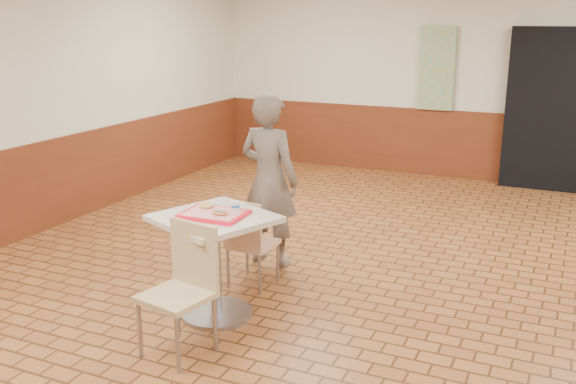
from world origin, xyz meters
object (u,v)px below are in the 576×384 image
at_px(main_table, 215,249).
at_px(customer, 269,180).
at_px(chair_main_back, 249,239).
at_px(serving_tray, 214,214).
at_px(chair_main_front, 184,282).
at_px(paper_cup, 235,206).
at_px(ring_donut, 206,205).
at_px(long_john_donut, 220,213).

height_order(main_table, customer, customer).
xyz_separation_m(chair_main_back, serving_tray, (0.02, -0.60, 0.40)).
xyz_separation_m(customer, serving_tray, (0.12, -1.21, 0.02)).
bearing_deg(chair_main_front, customer, 107.62).
relative_size(chair_main_back, paper_cup, 10.13).
bearing_deg(ring_donut, main_table, -35.69).
distance_m(chair_main_front, ring_donut, 0.77).
distance_m(chair_main_front, customer, 1.82).
bearing_deg(serving_tray, long_john_donut, -27.91).
relative_size(chair_main_back, long_john_donut, 5.96).
bearing_deg(chair_main_back, long_john_donut, 102.19).
xyz_separation_m(long_john_donut, paper_cup, (0.06, 0.13, 0.02)).
distance_m(ring_donut, long_john_donut, 0.24).
relative_size(chair_main_front, chair_main_back, 1.14).
relative_size(serving_tray, ring_donut, 4.41).
bearing_deg(main_table, customer, 95.84).
relative_size(chair_main_front, customer, 0.56).
relative_size(chair_main_front, long_john_donut, 6.82).
relative_size(main_table, ring_donut, 7.73).
distance_m(chair_main_back, long_john_donut, 0.78).
distance_m(customer, serving_tray, 1.22).
height_order(chair_main_front, chair_main_back, chair_main_front).
bearing_deg(customer, chair_main_back, 105.62).
bearing_deg(serving_tray, chair_main_front, -81.50).
bearing_deg(chair_main_back, ring_donut, 82.33).
bearing_deg(serving_tray, paper_cup, 31.16).
xyz_separation_m(ring_donut, long_john_donut, (0.20, -0.13, 0.00)).
distance_m(serving_tray, paper_cup, 0.18).
relative_size(ring_donut, paper_cup, 1.34).
bearing_deg(ring_donut, serving_tray, -35.69).
bearing_deg(long_john_donut, paper_cup, 64.13).
height_order(chair_main_front, serving_tray, chair_main_front).
bearing_deg(ring_donut, customer, 90.25).
bearing_deg(chair_main_front, ring_donut, 118.25).
height_order(chair_main_back, long_john_donut, long_john_donut).
height_order(long_john_donut, paper_cup, paper_cup).
height_order(ring_donut, long_john_donut, long_john_donut).
distance_m(main_table, customer, 1.25).
xyz_separation_m(chair_main_front, ring_donut, (-0.20, 0.65, 0.36)).
height_order(chair_main_front, customer, customer).
height_order(serving_tray, ring_donut, ring_donut).
bearing_deg(main_table, ring_donut, 144.31).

